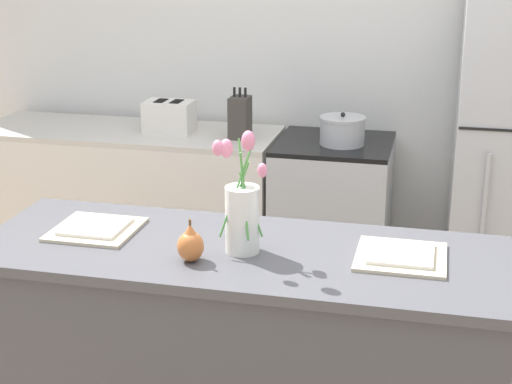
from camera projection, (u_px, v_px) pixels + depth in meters
back_wall at (329, 43)px, 4.35m from camera, size 5.20×0.08×2.70m
kitchen_island at (240, 368)px, 2.78m from camera, size 1.80×0.66×0.92m
back_counter at (131, 205)px, 4.50m from camera, size 1.68×0.60×0.89m
stove_range at (332, 221)px, 4.24m from camera, size 0.60×0.61×0.89m
flower_vase at (242, 211)px, 2.57m from camera, size 0.17×0.16×0.43m
pear_figurine at (191, 245)px, 2.52m from camera, size 0.09×0.09×0.14m
plate_setting_left at (96, 228)px, 2.79m from camera, size 0.29×0.29×0.02m
plate_setting_right at (401, 256)px, 2.55m from camera, size 0.29×0.29×0.02m
toaster at (169, 116)px, 4.28m from camera, size 0.28×0.18×0.17m
cooking_pot at (342, 130)px, 4.03m from camera, size 0.24×0.24×0.17m
knife_block at (240, 117)px, 4.15m from camera, size 0.10×0.14×0.27m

